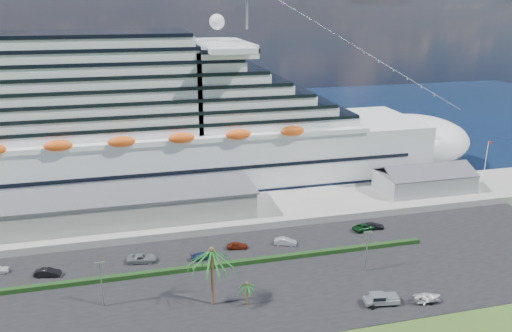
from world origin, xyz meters
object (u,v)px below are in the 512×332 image
object	(u,v)px
cruise_ship	(132,130)
parked_car_3	(203,256)
boat_trailer	(427,297)
pickup_truck	(381,299)

from	to	relation	value
cruise_ship	parked_car_3	world-z (taller)	cruise_ship
cruise_ship	parked_car_3	size ratio (longest dim) A/B	41.34
parked_car_3	boat_trailer	size ratio (longest dim) A/B	0.83
cruise_ship	pickup_truck	world-z (taller)	cruise_ship
cruise_ship	parked_car_3	bearing A→B (deg)	-74.72
cruise_ship	pickup_truck	size ratio (longest dim) A/B	31.12
cruise_ship	pickup_truck	bearing A→B (deg)	-59.74
cruise_ship	boat_trailer	bearing A→B (deg)	-55.47
parked_car_3	boat_trailer	bearing A→B (deg)	-131.98
cruise_ship	parked_car_3	distance (m)	48.28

